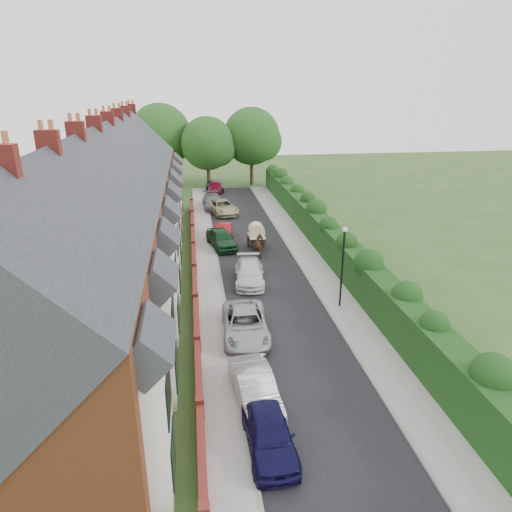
% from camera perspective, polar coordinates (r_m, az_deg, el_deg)
% --- Properties ---
extents(ground, '(140.00, 140.00, 0.00)m').
position_cam_1_polar(ground, '(24.46, 5.59, -11.11)').
color(ground, '#2D4C1E').
rests_on(ground, ground).
extents(road, '(6.00, 58.00, 0.02)m').
position_cam_1_polar(road, '(34.04, 0.49, -1.56)').
color(road, black).
rests_on(road, ground).
extents(pavement_hedge_side, '(2.20, 58.00, 0.12)m').
position_cam_1_polar(pavement_hedge_side, '(34.83, 7.18, -1.12)').
color(pavement_hedge_side, gray).
rests_on(pavement_hedge_side, ground).
extents(pavement_house_side, '(1.70, 58.00, 0.12)m').
position_cam_1_polar(pavement_house_side, '(33.70, -6.00, -1.82)').
color(pavement_house_side, gray).
rests_on(pavement_house_side, ground).
extents(kerb_hedge_side, '(0.18, 58.00, 0.13)m').
position_cam_1_polar(kerb_hedge_side, '(34.57, 5.50, -1.20)').
color(kerb_hedge_side, gray).
rests_on(kerb_hedge_side, ground).
extents(kerb_house_side, '(0.18, 58.00, 0.13)m').
position_cam_1_polar(kerb_house_side, '(33.73, -4.64, -1.74)').
color(kerb_house_side, gray).
rests_on(kerb_house_side, ground).
extents(hedge, '(2.10, 58.00, 2.85)m').
position_cam_1_polar(hedge, '(34.80, 10.15, 1.41)').
color(hedge, '#163210').
rests_on(hedge, ground).
extents(terrace_row, '(9.05, 40.50, 11.50)m').
position_cam_1_polar(terrace_row, '(31.81, -18.06, 4.32)').
color(terrace_row, brown).
rests_on(terrace_row, ground).
extents(garden_wall_row, '(0.35, 40.35, 1.10)m').
position_cam_1_polar(garden_wall_row, '(32.61, -7.70, -1.91)').
color(garden_wall_row, maroon).
rests_on(garden_wall_row, ground).
extents(lamppost, '(0.32, 0.32, 5.16)m').
position_cam_1_polar(lamppost, '(27.38, 10.82, -0.15)').
color(lamppost, black).
rests_on(lamppost, ground).
extents(tree_far_left, '(7.14, 6.80, 9.29)m').
position_cam_1_polar(tree_far_left, '(60.75, -5.77, 13.67)').
color(tree_far_left, '#332316').
rests_on(tree_far_left, ground).
extents(tree_far_right, '(7.98, 7.60, 10.31)m').
position_cam_1_polar(tree_far_right, '(63.20, -0.22, 14.58)').
color(tree_far_right, '#332316').
rests_on(tree_far_right, ground).
extents(tree_far_back, '(8.40, 8.00, 10.82)m').
position_cam_1_polar(tree_far_back, '(63.67, -11.45, 14.51)').
color(tree_far_back, '#332316').
rests_on(tree_far_back, ground).
extents(car_navy, '(1.82, 4.33, 1.46)m').
position_cam_1_polar(car_navy, '(18.13, 1.62, -21.13)').
color(car_navy, black).
rests_on(car_navy, ground).
extents(car_silver_a, '(2.02, 4.58, 1.46)m').
position_cam_1_polar(car_silver_a, '(20.14, -0.13, -16.22)').
color(car_silver_a, '#9B9BA0').
rests_on(car_silver_a, ground).
extents(car_silver_b, '(2.63, 5.31, 1.45)m').
position_cam_1_polar(car_silver_b, '(24.85, -1.36, -8.53)').
color(car_silver_b, '#ADB1B5').
rests_on(car_silver_b, ground).
extents(car_white, '(2.39, 4.95, 1.39)m').
position_cam_1_polar(car_white, '(31.44, -0.84, -2.13)').
color(car_white, silver).
rests_on(car_white, ground).
extents(car_green, '(2.76, 4.89, 1.57)m').
position_cam_1_polar(car_green, '(38.39, -4.36, 2.20)').
color(car_green, '#113A1B').
rests_on(car_green, ground).
extents(car_red, '(2.06, 4.37, 1.38)m').
position_cam_1_polar(car_red, '(40.33, -4.17, 2.97)').
color(car_red, maroon).
rests_on(car_red, ground).
extents(car_beige, '(3.57, 5.66, 1.46)m').
position_cam_1_polar(car_beige, '(48.85, -4.20, 6.12)').
color(car_beige, tan).
rests_on(car_beige, ground).
extents(car_grey, '(2.39, 5.39, 1.54)m').
position_cam_1_polar(car_grey, '(51.08, -5.40, 6.77)').
color(car_grey, slate).
rests_on(car_grey, ground).
extents(car_black, '(2.46, 4.44, 1.43)m').
position_cam_1_polar(car_black, '(59.91, -5.20, 8.75)').
color(car_black, black).
rests_on(car_black, ground).
extents(horse, '(1.04, 2.02, 1.65)m').
position_cam_1_polar(horse, '(36.12, 0.54, 1.15)').
color(horse, '#4E2F1C').
rests_on(horse, ground).
extents(horse_cart, '(1.36, 3.01, 2.17)m').
position_cam_1_polar(horse_cart, '(37.98, 0.06, 2.78)').
color(horse_cart, black).
rests_on(horse_cart, ground).
extents(car_extra_far, '(1.96, 4.29, 1.43)m').
position_cam_1_polar(car_extra_far, '(59.28, -5.15, 8.63)').
color(car_extra_far, maroon).
rests_on(car_extra_far, ground).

